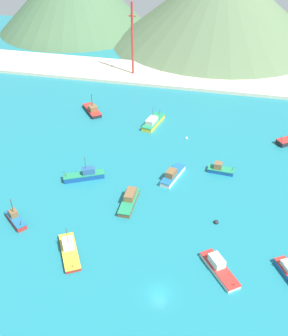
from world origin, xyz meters
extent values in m
cube|color=teal|center=(0.00, 30.00, -0.25)|extent=(260.00, 280.00, 0.50)
cube|color=red|center=(-34.23, 11.58, 0.56)|extent=(6.58, 5.96, 1.13)
cube|color=#1E669E|center=(-34.23, 11.58, 1.23)|extent=(6.71, 6.08, 0.20)
cube|color=brown|center=(-34.88, 12.13, 2.02)|extent=(2.32, 2.30, 1.39)
cylinder|color=#4C3823|center=(-31.87, 9.63, 1.91)|extent=(0.58, 0.51, 1.52)
cylinder|color=#4C3823|center=(-34.62, 11.91, 4.44)|extent=(0.18, 0.18, 3.45)
cube|color=beige|center=(22.70, 10.63, 1.56)|extent=(3.05, 3.52, 0.92)
cube|color=brown|center=(-11.85, 23.33, 0.49)|extent=(2.81, 9.86, 0.97)
cube|color=#238C5B|center=(-11.85, 23.33, 1.07)|extent=(2.86, 10.05, 0.20)
cube|color=brown|center=(-11.85, 24.56, 1.91)|extent=(2.10, 4.24, 1.48)
cube|color=red|center=(-19.37, 5.49, 0.35)|extent=(7.61, 10.23, 0.70)
cube|color=gold|center=(-19.37, 5.49, 0.80)|extent=(7.77, 10.43, 0.20)
cube|color=silver|center=(-20.00, 6.59, 1.68)|extent=(3.35, 3.57, 1.55)
cylinder|color=#4C3823|center=(-17.11, 1.56, 1.19)|extent=(0.33, 0.45, 0.97)
cylinder|color=#4C3823|center=(-19.72, 6.09, 4.36)|extent=(0.12, 0.12, 3.80)
cube|color=gold|center=(-14.47, 62.29, 0.63)|extent=(5.26, 11.17, 1.26)
cube|color=#238C5B|center=(-14.47, 62.29, 1.36)|extent=(5.36, 11.40, 0.20)
cube|color=beige|center=(-14.74, 60.97, 2.09)|extent=(3.23, 4.89, 1.25)
cylinder|color=#4C3823|center=(-13.51, 67.03, 2.14)|extent=(0.26, 0.73, 1.70)
cylinder|color=#4C3823|center=(-14.56, 61.85, 4.43)|extent=(0.12, 0.12, 3.44)
cube|color=#14478C|center=(7.78, 41.21, 0.46)|extent=(6.66, 2.93, 0.91)
cube|color=#238C5B|center=(7.78, 41.21, 1.01)|extent=(6.79, 2.99, 0.20)
cube|color=brown|center=(6.96, 41.26, 1.90)|extent=(2.06, 1.99, 1.57)
cylinder|color=#4C3823|center=(10.70, 41.01, 1.55)|extent=(0.56, 0.16, 1.24)
cylinder|color=#4C3823|center=(23.14, 58.42, 2.21)|extent=(0.65, 0.55, 1.75)
cube|color=#14478C|center=(-25.46, 30.45, 0.64)|extent=(10.03, 6.69, 1.27)
cube|color=#238C5B|center=(-25.46, 30.45, 1.37)|extent=(10.23, 6.82, 0.20)
cube|color=#28568C|center=(-24.34, 31.02, 2.25)|extent=(3.56, 2.99, 1.55)
cylinder|color=#4C3823|center=(-29.48, 28.39, 2.16)|extent=(0.70, 0.44, 1.71)
cylinder|color=#4C3823|center=(-24.89, 30.74, 4.64)|extent=(0.12, 0.12, 3.23)
cube|color=silver|center=(-3.78, 35.95, 0.58)|extent=(4.99, 10.08, 1.15)
cube|color=#1E669E|center=(-3.78, 35.95, 1.25)|extent=(5.09, 10.28, 0.20)
cube|color=brown|center=(-4.10, 34.78, 2.14)|extent=(2.59, 3.25, 1.58)
cube|color=#232328|center=(-35.61, 65.86, 0.51)|extent=(8.54, 9.61, 1.01)
cube|color=red|center=(-35.61, 65.86, 1.11)|extent=(8.71, 9.80, 0.20)
cube|color=brown|center=(-34.85, 64.91, 1.98)|extent=(3.59, 3.65, 1.52)
cylinder|color=#4C3823|center=(-35.20, 65.34, 4.73)|extent=(0.19, 0.19, 3.99)
cube|color=silver|center=(10.18, 7.71, 0.37)|extent=(8.28, 9.66, 0.75)
cube|color=red|center=(10.18, 7.71, 0.85)|extent=(8.45, 9.85, 0.20)
cube|color=silver|center=(9.42, 8.71, 1.75)|extent=(3.66, 3.90, 1.60)
cylinder|color=#4C3823|center=(12.92, 4.11, 1.27)|extent=(0.38, 0.45, 1.03)
sphere|color=silver|center=(-3.27, 56.10, 0.14)|extent=(0.79, 0.79, 0.79)
sphere|color=#232328|center=(8.35, 21.44, 0.19)|extent=(1.08, 1.08, 1.08)
cube|color=beige|center=(0.00, 101.26, 0.60)|extent=(247.00, 22.54, 1.20)
cone|color=#56704C|center=(-2.21, 146.76, 18.30)|extent=(97.15, 97.15, 36.60)
cylinder|color=#B7332D|center=(-30.35, 98.74, 13.77)|extent=(0.92, 0.92, 27.53)
cylinder|color=#B7332D|center=(-30.35, 98.74, 22.58)|extent=(2.75, 0.46, 0.46)
cylinder|color=#B7332D|center=(-30.35, 98.74, 17.07)|extent=(0.46, 2.20, 0.46)
camera|label=1|loc=(8.40, -47.75, 60.79)|focal=44.05mm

